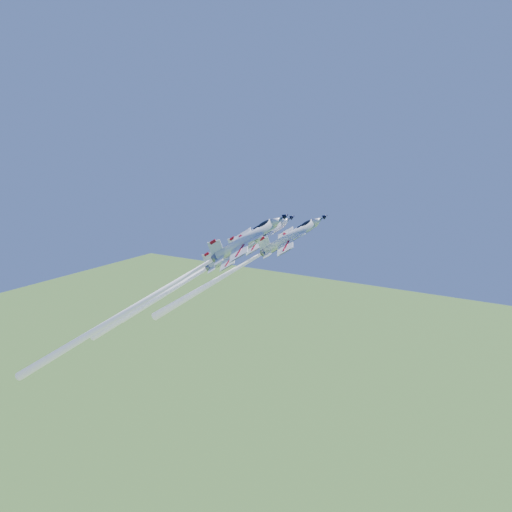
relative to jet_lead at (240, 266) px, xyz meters
The scene contains 4 objects.
jet_lead is the anchor object (origin of this frame).
jet_left 9.00m from the jet_lead, behind, with size 31.03×17.59×29.25m.
jet_right 18.84m from the jet_lead, 131.29° to the right, with size 44.10×25.72×43.54m.
jet_slot 12.41m from the jet_lead, 145.39° to the right, with size 30.29×17.21×28.72m.
Camera 1 is at (54.86, -88.95, 111.54)m, focal length 40.00 mm.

